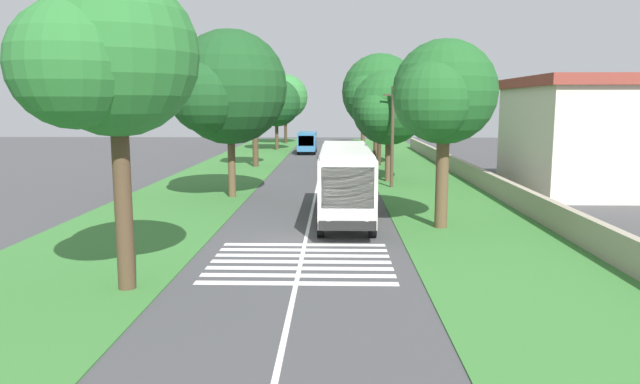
% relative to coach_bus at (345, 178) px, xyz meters
% --- Properties ---
extents(ground, '(160.00, 160.00, 0.00)m').
position_rel_coach_bus_xyz_m(ground, '(-4.90, 1.80, -2.15)').
color(ground, '#424244').
extents(grass_verge_left, '(120.00, 8.00, 0.04)m').
position_rel_coach_bus_xyz_m(grass_verge_left, '(10.10, 10.00, -2.13)').
color(grass_verge_left, '#387533').
rests_on(grass_verge_left, ground).
extents(grass_verge_right, '(120.00, 8.00, 0.04)m').
position_rel_coach_bus_xyz_m(grass_verge_right, '(10.10, -6.40, -2.13)').
color(grass_verge_right, '#387533').
rests_on(grass_verge_right, ground).
extents(centre_line, '(110.00, 0.16, 0.01)m').
position_rel_coach_bus_xyz_m(centre_line, '(10.10, 1.80, -2.14)').
color(centre_line, silver).
rests_on(centre_line, ground).
extents(coach_bus, '(11.16, 2.62, 3.73)m').
position_rel_coach_bus_xyz_m(coach_bus, '(0.00, 0.00, 0.00)').
color(coach_bus, silver).
rests_on(coach_bus, ground).
extents(zebra_crossing, '(5.85, 6.80, 0.01)m').
position_rel_coach_bus_xyz_m(zebra_crossing, '(-8.11, 1.80, -2.14)').
color(zebra_crossing, silver).
rests_on(zebra_crossing, ground).
extents(trailing_car_0, '(4.30, 1.78, 1.43)m').
position_rel_coach_bus_xyz_m(trailing_car_0, '(16.40, 0.13, -1.48)').
color(trailing_car_0, '#B21E1E').
rests_on(trailing_car_0, ground).
extents(trailing_car_1, '(4.30, 1.78, 1.43)m').
position_rel_coach_bus_xyz_m(trailing_car_1, '(23.30, -0.12, -1.48)').
color(trailing_car_1, black).
rests_on(trailing_car_1, ground).
extents(trailing_car_2, '(4.30, 1.78, 1.43)m').
position_rel_coach_bus_xyz_m(trailing_car_2, '(32.84, 0.25, -1.48)').
color(trailing_car_2, '#B7A893').
rests_on(trailing_car_2, ground).
extents(trailing_minibus_0, '(6.00, 2.14, 2.53)m').
position_rel_coach_bus_xyz_m(trailing_minibus_0, '(40.91, 3.86, -0.60)').
color(trailing_minibus_0, teal).
rests_on(trailing_minibus_0, ground).
extents(roadside_tree_left_0, '(6.00, 5.10, 9.83)m').
position_rel_coach_bus_xyz_m(roadside_tree_left_0, '(-11.72, 7.36, 5.05)').
color(roadside_tree_left_0, '#4C3826').
rests_on(roadside_tree_left_0, grass_verge_left).
extents(roadside_tree_left_1, '(8.17, 7.08, 10.41)m').
position_rel_coach_bus_xyz_m(roadside_tree_left_1, '(7.19, 7.24, 4.59)').
color(roadside_tree_left_1, brown).
rests_on(roadside_tree_left_1, grass_verge_left).
extents(roadside_tree_left_2, '(5.53, 4.47, 8.96)m').
position_rel_coach_bus_xyz_m(roadside_tree_left_2, '(25.56, 8.14, 4.44)').
color(roadside_tree_left_2, '#4C3826').
rests_on(roadside_tree_left_2, grass_verge_left).
extents(roadside_tree_left_3, '(7.27, 6.07, 9.04)m').
position_rel_coach_bus_xyz_m(roadside_tree_left_3, '(46.20, 8.17, 3.73)').
color(roadside_tree_left_3, '#4C3826').
rests_on(roadside_tree_left_3, grass_verge_left).
extents(roadside_tree_left_4, '(8.19, 6.71, 10.20)m').
position_rel_coach_bus_xyz_m(roadside_tree_left_4, '(58.93, 8.19, 4.57)').
color(roadside_tree_left_4, '#3D2D1E').
rests_on(roadside_tree_left_4, grass_verge_left).
extents(roadside_tree_right_0, '(8.44, 7.20, 10.57)m').
position_rel_coach_bus_xyz_m(roadside_tree_right_0, '(26.98, -3.52, 4.68)').
color(roadside_tree_right_0, '#3D2D1E').
rests_on(roadside_tree_right_0, grass_verge_right).
extents(roadside_tree_right_1, '(6.23, 5.12, 8.84)m').
position_rel_coach_bus_xyz_m(roadside_tree_right_1, '(58.32, -3.47, 4.00)').
color(roadside_tree_right_1, '#4C3826').
rests_on(roadside_tree_right_1, grass_verge_right).
extents(roadside_tree_right_2, '(6.76, 5.62, 8.38)m').
position_rel_coach_bus_xyz_m(roadside_tree_right_2, '(15.38, -3.40, 3.30)').
color(roadside_tree_right_2, brown).
rests_on(roadside_tree_right_2, grass_verge_right).
extents(roadside_tree_right_3, '(6.21, 4.91, 8.82)m').
position_rel_coach_bus_xyz_m(roadside_tree_right_3, '(-1.81, -4.38, 4.10)').
color(roadside_tree_right_3, brown).
rests_on(roadside_tree_right_3, grass_verge_right).
extents(roadside_tree_right_4, '(7.04, 5.71, 9.79)m').
position_rel_coach_bus_xyz_m(roadside_tree_right_4, '(36.78, -3.88, 4.64)').
color(roadside_tree_right_4, '#4C3826').
rests_on(roadside_tree_right_4, grass_verge_right).
extents(utility_pole, '(0.24, 1.40, 7.06)m').
position_rel_coach_bus_xyz_m(utility_pole, '(11.89, -3.48, 1.57)').
color(utility_pole, '#473828').
rests_on(utility_pole, grass_verge_right).
extents(roadside_wall, '(70.00, 0.40, 1.29)m').
position_rel_coach_bus_xyz_m(roadside_wall, '(15.10, -9.80, -1.46)').
color(roadside_wall, '#9E937F').
rests_on(roadside_wall, grass_verge_right).
extents(roadside_building, '(12.21, 10.59, 7.65)m').
position_rel_coach_bus_xyz_m(roadside_building, '(10.60, -17.08, 1.71)').
color(roadside_building, beige).
rests_on(roadside_building, ground).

